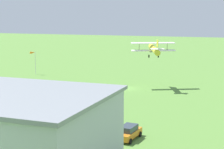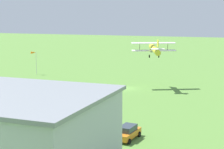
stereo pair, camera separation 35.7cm
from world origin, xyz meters
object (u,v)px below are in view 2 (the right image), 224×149
object	(u,v)px
person_crossing_taxiway	(29,109)
car_orange	(128,132)
biplane	(154,49)
windsock	(34,54)
person_near_hangar_door	(100,121)

from	to	relation	value
person_crossing_taxiway	car_orange	bearing A→B (deg)	164.43
biplane	windsock	world-z (taller)	biplane
windsock	person_near_hangar_door	bearing A→B (deg)	134.21
person_near_hangar_door	biplane	bearing A→B (deg)	-87.98
car_orange	person_near_hangar_door	size ratio (longest dim) A/B	2.64
person_near_hangar_door	windsock	bearing A→B (deg)	-45.79
car_orange	person_near_hangar_door	xyz separation A→B (m)	(5.01, -3.27, -0.02)
biplane	car_orange	size ratio (longest dim) A/B	1.98
biplane	person_crossing_taxiway	distance (m)	29.94
person_near_hangar_door	person_crossing_taxiway	bearing A→B (deg)	-6.99
car_orange	person_near_hangar_door	world-z (taller)	person_near_hangar_door
car_orange	person_crossing_taxiway	xyz separation A→B (m)	(17.04, -4.75, 0.01)
person_near_hangar_door	person_crossing_taxiway	size ratio (longest dim) A/B	0.97
car_orange	biplane	bearing A→B (deg)	-79.26
person_crossing_taxiway	windsock	distance (m)	39.98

